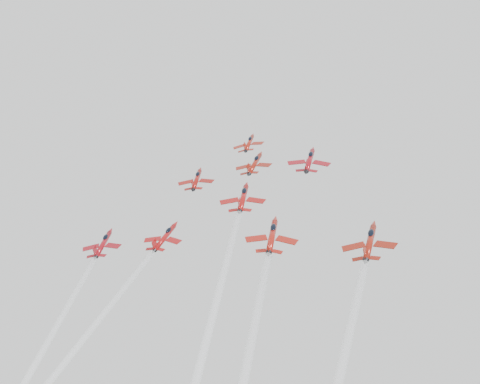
# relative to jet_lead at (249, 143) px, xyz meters

# --- Properties ---
(jet_lead) EXTENTS (8.48, 10.34, 8.16)m
(jet_lead) POSITION_rel_jet_lead_xyz_m (0.00, 0.00, 0.00)
(jet_lead) COLOR #9C1B0E
(jet_row2_left) EXTENTS (8.91, 10.86, 8.56)m
(jet_row2_left) POSITION_rel_jet_lead_xyz_m (-9.11, -15.12, -11.78)
(jet_row2_left) COLOR maroon
(jet_row2_center) EXTENTS (9.36, 11.42, 9.00)m
(jet_row2_center) POSITION_rel_jet_lead_xyz_m (3.88, -9.72, -7.57)
(jet_row2_center) COLOR maroon
(jet_row2_right) EXTENTS (10.35, 12.62, 9.95)m
(jet_row2_right) POSITION_rel_jet_lead_xyz_m (17.32, -9.52, -7.41)
(jet_row2_right) COLOR maroon
(jet_center) EXTENTS (10.36, 89.87, 70.48)m
(jet_center) POSITION_rel_jet_lead_xyz_m (4.52, -62.70, -48.95)
(jet_center) COLOR #A91110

